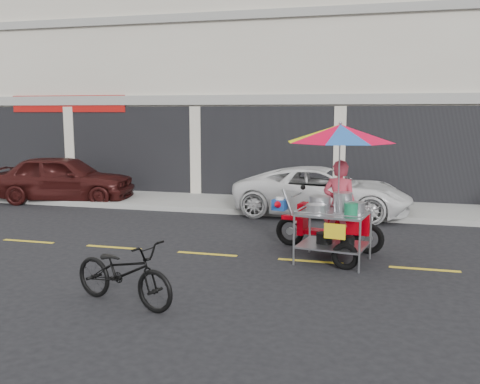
% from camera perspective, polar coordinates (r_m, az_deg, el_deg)
% --- Properties ---
extents(ground, '(90.00, 90.00, 0.00)m').
position_cam_1_polar(ground, '(10.02, 7.50, -7.34)').
color(ground, black).
extents(sidewalk, '(45.00, 3.00, 0.15)m').
position_cam_1_polar(sidewalk, '(15.34, 10.14, -1.56)').
color(sidewalk, gray).
rests_on(sidewalk, ground).
extents(shophouse_block, '(36.00, 8.11, 10.40)m').
position_cam_1_polar(shophouse_block, '(20.28, 19.83, 12.31)').
color(shophouse_block, beige).
rests_on(shophouse_block, ground).
extents(centerline, '(42.00, 0.10, 0.01)m').
position_cam_1_polar(centerline, '(10.01, 7.50, -7.32)').
color(centerline, gold).
rests_on(centerline, ground).
extents(maroon_sedan, '(4.47, 2.41, 1.45)m').
position_cam_1_polar(maroon_sedan, '(17.17, -18.31, 1.39)').
color(maroon_sedan, '#36100F').
rests_on(maroon_sedan, ground).
extents(white_pickup, '(4.70, 2.30, 1.29)m').
position_cam_1_polar(white_pickup, '(14.34, 8.80, 0.07)').
color(white_pickup, white).
rests_on(white_pickup, ground).
extents(near_bicycle, '(1.91, 1.15, 0.95)m').
position_cam_1_polar(near_bicycle, '(7.85, -12.32, -8.36)').
color(near_bicycle, black).
rests_on(near_bicycle, ground).
extents(food_vendor_rig, '(2.55, 2.34, 2.57)m').
position_cam_1_polar(food_vendor_rig, '(10.07, 10.39, 2.04)').
color(food_vendor_rig, black).
rests_on(food_vendor_rig, ground).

